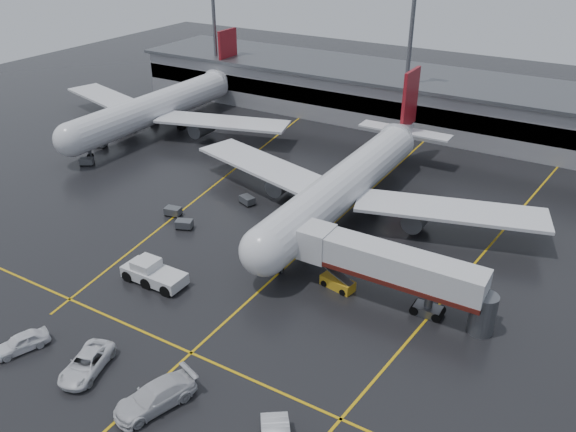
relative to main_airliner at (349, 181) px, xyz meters
The scene contains 21 objects.
ground 10.57m from the main_airliner, 90.00° to the right, with size 220.00×220.00×0.00m, color black.
apron_line_centre 10.57m from the main_airliner, 90.00° to the right, with size 0.25×90.00×0.02m, color gold.
apron_line_stop 31.98m from the main_airliner, 90.00° to the right, with size 60.00×0.25×0.02m, color gold.
apron_line_left 20.44m from the main_airliner, behind, with size 0.25×70.00×0.02m, color gold.
apron_line_right 18.49m from the main_airliner, ahead, with size 0.25×70.00×0.02m, color gold.
terminal 38.23m from the main_airliner, 90.00° to the left, with size 122.00×19.00×8.60m.
light_mast_left 56.34m from the main_airliner, 144.33° to the left, with size 3.00×1.20×25.45m.
light_mast_mid 34.26m from the main_airliner, 98.80° to the left, with size 3.00×1.20×25.45m.
main_airliner is the anchor object (origin of this frame).
second_airliner 43.68m from the main_airliner, 164.05° to the left, with size 48.80×45.60×14.10m.
jet_bridge 19.68m from the main_airliner, 52.90° to the right, with size 19.90×3.40×6.05m.
pushback_tractor 27.30m from the main_airliner, 112.61° to the right, with size 7.00×3.01×2.50m.
belt_loader 17.79m from the main_airliner, 67.79° to the right, with size 3.82×2.27×2.28m.
service_van_a 38.55m from the main_airliner, 99.08° to the right, with size 2.67×5.79×1.61m, color white.
service_van_b 38.05m from the main_airliner, 87.64° to the right, with size 2.72×6.69×1.94m, color silver.
service_van_d 41.23m from the main_airliner, 108.58° to the right, with size 1.89×4.70×1.60m, color white.
baggage_cart_a 21.20m from the main_airliner, 136.17° to the right, with size 2.34×1.95×1.12m.
baggage_cart_b 22.64m from the main_airliner, 145.86° to the right, with size 2.21×1.66×1.12m.
baggage_cart_c 13.70m from the main_airliner, 157.46° to the right, with size 2.33×1.93×1.12m.
baggage_cart_d 44.76m from the main_airliner, behind, with size 2.34×1.94×1.12m.
baggage_cart_e 41.36m from the main_airliner, behind, with size 2.39×2.17×1.12m.
Camera 1 is at (27.55, -51.53, 34.55)m, focal length 36.26 mm.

